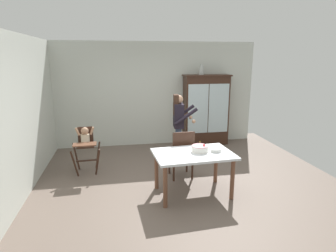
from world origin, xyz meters
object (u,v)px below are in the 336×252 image
Objects in this scene: ceramic_vase at (201,70)px; dining_chair_far_side at (182,151)px; serving_bowl at (216,150)px; high_chair_with_toddler at (85,142)px; dining_table at (193,159)px; china_cabinet at (206,110)px; adult_person at (179,120)px; birthday_cake at (200,149)px.

ceramic_vase reaches higher than dining_chair_far_side.
serving_bowl is (-0.56, -2.78, -1.22)m from ceramic_vase.
dining_chair_far_side is at bearing -22.45° from high_chair_with_toddler.
ceramic_vase is 3.24m from dining_table.
china_cabinet reaches higher than serving_bowl.
serving_bowl reaches higher than dining_table.
serving_bowl is at bearing 121.61° from dining_chair_far_side.
birthday_cake is at bearing -172.70° from adult_person.
ceramic_vase is 0.18× the size of adult_person.
dining_table is (-1.11, -2.78, -0.30)m from china_cabinet.
high_chair_with_toddler is at bearing -22.33° from dining_chair_far_side.
high_chair_with_toddler is 1.96m from dining_chair_far_side.
serving_bowl is 0.80m from dining_chair_far_side.
adult_person is 1.59× the size of dining_chair_far_side.
china_cabinet is 1.96× the size of high_chair_with_toddler.
ceramic_vase reaches higher than birthday_cake.
high_chair_with_toddler is at bearing -152.53° from ceramic_vase.
adult_person reaches higher than dining_chair_far_side.
china_cabinet is at bearing 68.28° from dining_table.
serving_bowl is (0.32, -1.49, -0.20)m from adult_person.
adult_person is 1.46m from birthday_cake.
ceramic_vase is 0.28× the size of dining_chair_far_side.
china_cabinet is 1.37× the size of dining_table.
adult_person is at bearing 2.64° from high_chair_with_toddler.
high_chair_with_toddler is 2.29m from dining_table.
serving_bowl is at bearing -162.47° from adult_person.
serving_bowl is at bearing -32.46° from high_chair_with_toddler.
high_chair_with_toddler is (-2.99, -1.47, -0.28)m from china_cabinet.
dining_table is at bearing -179.22° from serving_bowl.
serving_bowl is at bearing -101.33° from ceramic_vase.
dining_table is 1.42× the size of dining_chair_far_side.
china_cabinet reaches higher than adult_person.
birthday_cake is at bearing 21.08° from dining_table.
high_chair_with_toddler is 0.70× the size of dining_table.
dining_chair_far_side is at bearing 177.49° from adult_person.
high_chair_with_toddler is 3.39× the size of birthday_cake.
china_cabinet is 2.87m from serving_bowl.
birthday_cake is (-0.98, -2.73, -0.14)m from china_cabinet.
high_chair_with_toddler is at bearing 100.85° from adult_person.
serving_bowl is (2.28, -1.30, 0.11)m from high_chair_with_toddler.
china_cabinet is 1.06m from ceramic_vase.
adult_person reaches higher than high_chair_with_toddler.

